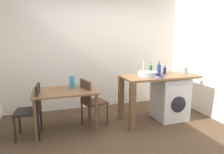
% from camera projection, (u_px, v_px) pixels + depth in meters
% --- Properties ---
extents(ground_plane, '(5.46, 5.46, 0.00)m').
position_uv_depth(ground_plane, '(121.00, 137.00, 3.53)').
color(ground_plane, '#4C3826').
extents(wall_back, '(4.60, 0.10, 2.70)m').
position_uv_depth(wall_back, '(96.00, 51.00, 4.92)').
color(wall_back, silver).
rests_on(wall_back, ground_plane).
extents(dining_table, '(1.10, 0.76, 0.74)m').
position_uv_depth(dining_table, '(65.00, 96.00, 3.71)').
color(dining_table, brown).
rests_on(dining_table, ground_plane).
extents(chair_person_seat, '(0.44, 0.44, 0.90)m').
position_uv_depth(chair_person_seat, '(32.00, 108.00, 3.47)').
color(chair_person_seat, black).
rests_on(chair_person_seat, ground_plane).
extents(chair_opposite, '(0.49, 0.49, 0.90)m').
position_uv_depth(chair_opposite, '(91.00, 100.00, 3.91)').
color(chair_opposite, '#4C3323').
rests_on(chair_opposite, ground_plane).
extents(kitchen_counter, '(1.50, 0.68, 0.92)m').
position_uv_depth(kitchen_counter, '(150.00, 84.00, 4.10)').
color(kitchen_counter, brown).
rests_on(kitchen_counter, ground_plane).
extents(washing_machine, '(0.60, 0.61, 0.86)m').
position_uv_depth(washing_machine, '(170.00, 98.00, 4.30)').
color(washing_machine, silver).
rests_on(washing_machine, ground_plane).
extents(sink_basin, '(0.38, 0.38, 0.09)m').
position_uv_depth(sink_basin, '(148.00, 74.00, 4.04)').
color(sink_basin, '#9EA0A5').
rests_on(sink_basin, kitchen_counter).
extents(tap, '(0.02, 0.02, 0.28)m').
position_uv_depth(tap, '(144.00, 68.00, 4.19)').
color(tap, '#B2B2B7').
rests_on(tap, kitchen_counter).
extents(bottle_tall_green, '(0.06, 0.06, 0.23)m').
position_uv_depth(bottle_tall_green, '(151.00, 69.00, 4.30)').
color(bottle_tall_green, '#19592D').
rests_on(bottle_tall_green, kitchen_counter).
extents(bottle_squat_brown, '(0.08, 0.08, 0.27)m').
position_uv_depth(bottle_squat_brown, '(159.00, 69.00, 4.19)').
color(bottle_squat_brown, navy).
rests_on(bottle_squat_brown, kitchen_counter).
extents(bottle_clear_small, '(0.06, 0.06, 0.19)m').
position_uv_depth(bottle_clear_small, '(165.00, 70.00, 4.24)').
color(bottle_clear_small, navy).
rests_on(bottle_clear_small, kitchen_counter).
extents(mixing_bowl, '(0.18, 0.18, 0.05)m').
position_uv_depth(mixing_bowl, '(158.00, 76.00, 3.89)').
color(mixing_bowl, slate).
rests_on(mixing_bowl, kitchen_counter).
extents(utensil_crock, '(0.11, 0.11, 0.30)m').
position_uv_depth(utensil_crock, '(185.00, 70.00, 4.36)').
color(utensil_crock, gray).
rests_on(utensil_crock, kitchen_counter).
extents(vase, '(0.09, 0.09, 0.23)m').
position_uv_depth(vase, '(72.00, 82.00, 3.81)').
color(vase, teal).
rests_on(vase, dining_table).
extents(scissors, '(0.15, 0.06, 0.01)m').
position_uv_depth(scissors, '(160.00, 76.00, 4.02)').
color(scissors, '#B2B2B7').
rests_on(scissors, kitchen_counter).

